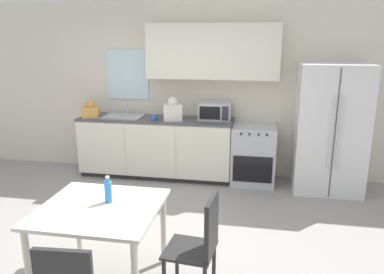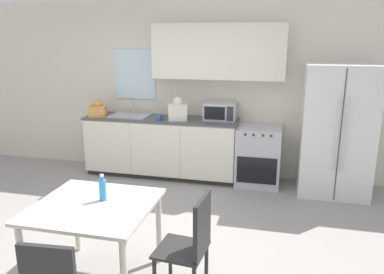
{
  "view_description": "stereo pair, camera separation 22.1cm",
  "coord_description": "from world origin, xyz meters",
  "px_view_note": "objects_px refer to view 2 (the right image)",
  "views": [
    {
      "loc": [
        1.18,
        -3.46,
        2.14
      ],
      "look_at": [
        0.45,
        0.57,
        1.05
      ],
      "focal_mm": 35.0,
      "sensor_mm": 36.0,
      "label": 1
    },
    {
      "loc": [
        1.4,
        -3.41,
        2.14
      ],
      "look_at": [
        0.45,
        0.57,
        1.05
      ],
      "focal_mm": 35.0,
      "sensor_mm": 36.0,
      "label": 2
    }
  ],
  "objects_px": {
    "refrigerator": "(336,130)",
    "dining_table": "(95,215)",
    "oven_range": "(258,155)",
    "dining_chair_side": "(192,241)",
    "coffee_mug": "(159,117)",
    "drink_bottle": "(103,189)",
    "microwave": "(220,111)"
  },
  "relations": [
    {
      "from": "microwave",
      "to": "drink_bottle",
      "type": "xyz_separation_m",
      "value": [
        -0.6,
        -2.71,
        -0.21
      ]
    },
    {
      "from": "oven_range",
      "to": "refrigerator",
      "type": "distance_m",
      "value": 1.15
    },
    {
      "from": "dining_table",
      "to": "dining_chair_side",
      "type": "distance_m",
      "value": 0.89
    },
    {
      "from": "refrigerator",
      "to": "dining_table",
      "type": "height_order",
      "value": "refrigerator"
    },
    {
      "from": "dining_chair_side",
      "to": "refrigerator",
      "type": "bearing_deg",
      "value": -22.38
    },
    {
      "from": "microwave",
      "to": "dining_chair_side",
      "type": "height_order",
      "value": "microwave"
    },
    {
      "from": "coffee_mug",
      "to": "dining_chair_side",
      "type": "bearing_deg",
      "value": -66.5
    },
    {
      "from": "microwave",
      "to": "dining_chair_side",
      "type": "xyz_separation_m",
      "value": [
        0.24,
        -2.84,
        -0.53
      ]
    },
    {
      "from": "coffee_mug",
      "to": "dining_table",
      "type": "relative_size",
      "value": 0.12
    },
    {
      "from": "coffee_mug",
      "to": "drink_bottle",
      "type": "relative_size",
      "value": 0.49
    },
    {
      "from": "coffee_mug",
      "to": "dining_chair_side",
      "type": "xyz_separation_m",
      "value": [
        1.12,
        -2.57,
        -0.45
      ]
    },
    {
      "from": "dining_table",
      "to": "coffee_mug",
      "type": "bearing_deg",
      "value": 95.35
    },
    {
      "from": "dining_table",
      "to": "dining_chair_side",
      "type": "height_order",
      "value": "dining_chair_side"
    },
    {
      "from": "refrigerator",
      "to": "dining_chair_side",
      "type": "relative_size",
      "value": 1.94
    },
    {
      "from": "oven_range",
      "to": "dining_chair_side",
      "type": "bearing_deg",
      "value": -97.49
    },
    {
      "from": "refrigerator",
      "to": "dining_table",
      "type": "distance_m",
      "value": 3.51
    },
    {
      "from": "refrigerator",
      "to": "microwave",
      "type": "height_order",
      "value": "refrigerator"
    },
    {
      "from": "microwave",
      "to": "coffee_mug",
      "type": "bearing_deg",
      "value": -163.12
    },
    {
      "from": "dining_chair_side",
      "to": "coffee_mug",
      "type": "bearing_deg",
      "value": 28.85
    },
    {
      "from": "coffee_mug",
      "to": "dining_table",
      "type": "bearing_deg",
      "value": -84.65
    },
    {
      "from": "dining_chair_side",
      "to": "drink_bottle",
      "type": "bearing_deg",
      "value": 86.74
    },
    {
      "from": "coffee_mug",
      "to": "dining_table",
      "type": "xyz_separation_m",
      "value": [
        0.24,
        -2.54,
        -0.33
      ]
    },
    {
      "from": "dining_chair_side",
      "to": "dining_table",
      "type": "bearing_deg",
      "value": 93.45
    },
    {
      "from": "oven_range",
      "to": "drink_bottle",
      "type": "distance_m",
      "value": 2.91
    },
    {
      "from": "coffee_mug",
      "to": "drink_bottle",
      "type": "xyz_separation_m",
      "value": [
        0.28,
        -2.45,
        -0.13
      ]
    },
    {
      "from": "refrigerator",
      "to": "drink_bottle",
      "type": "xyz_separation_m",
      "value": [
        -2.24,
        -2.55,
        -0.05
      ]
    },
    {
      "from": "refrigerator",
      "to": "microwave",
      "type": "xyz_separation_m",
      "value": [
        -1.65,
        0.16,
        0.17
      ]
    },
    {
      "from": "oven_range",
      "to": "refrigerator",
      "type": "height_order",
      "value": "refrigerator"
    },
    {
      "from": "oven_range",
      "to": "microwave",
      "type": "bearing_deg",
      "value": 171.3
    },
    {
      "from": "drink_bottle",
      "to": "refrigerator",
      "type": "bearing_deg",
      "value": 48.64
    },
    {
      "from": "refrigerator",
      "to": "dining_chair_side",
      "type": "height_order",
      "value": "refrigerator"
    },
    {
      "from": "oven_range",
      "to": "coffee_mug",
      "type": "relative_size",
      "value": 7.49
    }
  ]
}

